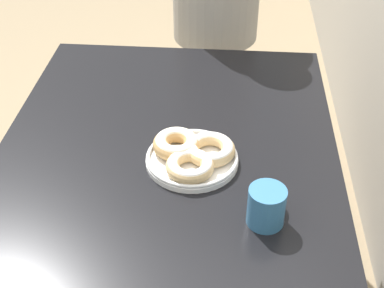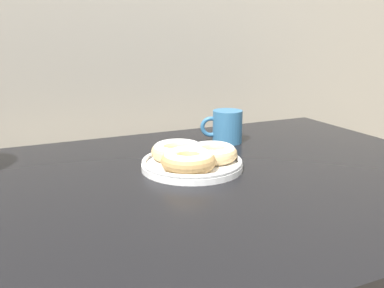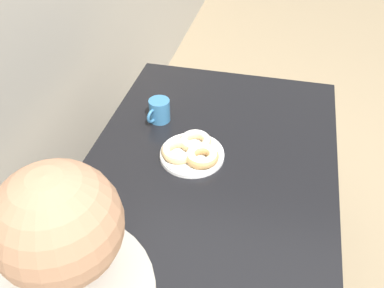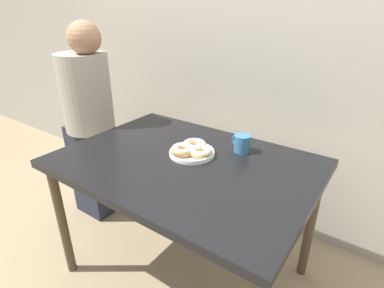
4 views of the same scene
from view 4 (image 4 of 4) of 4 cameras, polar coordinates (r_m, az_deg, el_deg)
The scene contains 5 objects.
wall_back at distance 2.00m, azimuth 12.41°, elevation 19.68°, with size 8.00×0.05×2.60m.
dining_table at distance 1.54m, azimuth -1.33°, elevation -5.40°, with size 1.27×0.90×0.76m.
donut_plate at distance 1.55m, azimuth -0.01°, elevation -1.07°, with size 0.25×0.25×0.06m.
coffee_mug at distance 1.59m, azimuth 9.46°, elevation 0.16°, with size 0.12×0.08×0.09m.
person_figure at distance 2.16m, azimuth -19.06°, elevation 3.95°, with size 0.37×0.32×1.39m.
Camera 4 is at (0.80, -0.71, 1.46)m, focal length 28.00 mm.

